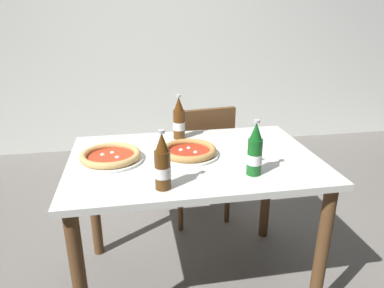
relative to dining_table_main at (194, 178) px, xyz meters
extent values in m
plane|color=slate|center=(0.00, 0.00, -0.64)|extent=(8.00, 8.00, 0.00)
cube|color=white|center=(0.00, 2.20, 0.66)|extent=(7.00, 0.10, 2.60)
cube|color=silver|center=(0.00, 0.00, 0.10)|extent=(1.20, 0.80, 0.03)
cylinder|color=brown|center=(-0.54, -0.34, -0.28)|extent=(0.06, 0.06, 0.72)
cylinder|color=brown|center=(0.54, -0.34, -0.28)|extent=(0.06, 0.06, 0.72)
cylinder|color=brown|center=(-0.54, 0.34, -0.28)|extent=(0.06, 0.06, 0.72)
cylinder|color=brown|center=(0.54, 0.34, -0.28)|extent=(0.06, 0.06, 0.72)
cube|color=brown|center=(0.15, 0.68, -0.21)|extent=(0.45, 0.45, 0.04)
cube|color=brown|center=(0.17, 0.50, 0.01)|extent=(0.38, 0.09, 0.40)
cylinder|color=brown|center=(0.29, 0.87, -0.43)|extent=(0.04, 0.04, 0.41)
cylinder|color=brown|center=(-0.04, 0.83, -0.43)|extent=(0.04, 0.04, 0.41)
cylinder|color=brown|center=(0.34, 0.53, -0.43)|extent=(0.04, 0.04, 0.41)
cylinder|color=brown|center=(0.00, 0.49, -0.43)|extent=(0.04, 0.04, 0.41)
cylinder|color=white|center=(-0.02, 0.03, 0.12)|extent=(0.29, 0.29, 0.01)
cylinder|color=#AD2D19|center=(-0.02, 0.03, 0.13)|extent=(0.21, 0.21, 0.01)
torus|color=#B78447|center=(-0.02, 0.03, 0.14)|extent=(0.27, 0.27, 0.03)
sphere|color=silver|center=(-0.06, 0.05, 0.13)|extent=(0.02, 0.02, 0.02)
sphere|color=silver|center=(0.01, 0.01, 0.13)|extent=(0.02, 0.02, 0.02)
sphere|color=silver|center=(-0.01, 0.07, 0.13)|extent=(0.02, 0.02, 0.02)
cylinder|color=white|center=(-0.40, 0.03, 0.12)|extent=(0.31, 0.31, 0.01)
cylinder|color=#BC381E|center=(-0.40, 0.03, 0.13)|extent=(0.22, 0.22, 0.01)
torus|color=tan|center=(-0.40, 0.03, 0.14)|extent=(0.29, 0.29, 0.03)
sphere|color=silver|center=(-0.44, 0.06, 0.13)|extent=(0.02, 0.02, 0.02)
sphere|color=silver|center=(-0.37, 0.01, 0.13)|extent=(0.02, 0.02, 0.02)
sphere|color=silver|center=(-0.39, 0.07, 0.13)|extent=(0.02, 0.02, 0.02)
cylinder|color=#512D0F|center=(-0.03, 0.29, 0.19)|extent=(0.06, 0.06, 0.16)
cone|color=#512D0F|center=(-0.03, 0.29, 0.31)|extent=(0.05, 0.05, 0.07)
cylinder|color=#B7B7BC|center=(-0.03, 0.29, 0.36)|extent=(0.03, 0.03, 0.01)
cylinder|color=white|center=(-0.03, 0.29, 0.19)|extent=(0.07, 0.07, 0.04)
cylinder|color=#14591E|center=(0.22, -0.23, 0.19)|extent=(0.06, 0.06, 0.16)
cone|color=#14591E|center=(0.22, -0.23, 0.31)|extent=(0.05, 0.05, 0.07)
cylinder|color=#B7B7BC|center=(0.22, -0.23, 0.36)|extent=(0.03, 0.03, 0.01)
cylinder|color=white|center=(0.22, -0.23, 0.19)|extent=(0.07, 0.07, 0.04)
cylinder|color=#512D0F|center=(-0.18, -0.29, 0.19)|extent=(0.06, 0.06, 0.16)
cone|color=#512D0F|center=(-0.18, -0.29, 0.31)|extent=(0.05, 0.05, 0.07)
cylinder|color=#B7B7BC|center=(-0.18, -0.29, 0.36)|extent=(0.03, 0.03, 0.01)
cylinder|color=white|center=(-0.18, -0.29, 0.19)|extent=(0.07, 0.07, 0.04)
cube|color=white|center=(0.26, -0.01, 0.12)|extent=(0.23, 0.23, 0.00)
cube|color=silver|center=(0.28, -0.01, 0.12)|extent=(0.10, 0.18, 0.00)
cube|color=silver|center=(0.24, -0.01, 0.12)|extent=(0.05, 0.17, 0.00)
camera|label=1|loc=(-0.28, -1.54, 0.78)|focal=32.66mm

